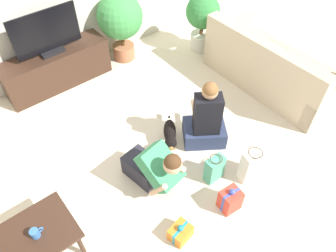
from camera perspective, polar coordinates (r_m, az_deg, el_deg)
ground_plane at (r=3.88m, az=-1.88°, el=-9.71°), size 16.00×16.00×0.00m
sofa_right at (r=5.11m, az=17.51°, el=9.60°), size 0.91×2.01×0.85m
coffee_table at (r=3.34m, az=-23.50°, el=-18.20°), size 0.89×0.57×0.46m
tv_console at (r=5.17m, az=-18.75°, el=9.49°), size 1.56×0.43×0.56m
tv at (r=4.88m, az=-20.34°, el=14.62°), size 0.94×0.20×0.62m
potted_plant_corner_right at (r=5.56m, az=6.04°, el=18.40°), size 0.55×0.55×0.95m
potted_plant_back_right at (r=5.29m, az=-8.32°, el=17.92°), size 0.70×0.70×1.10m
person_kneeling at (r=3.59m, az=-2.40°, el=-7.24°), size 0.43×0.78×0.76m
person_sitting at (r=4.02m, az=6.59°, el=0.83°), size 0.66×0.63×0.98m
dog at (r=4.06m, az=0.35°, el=-1.46°), size 0.38×0.48×0.31m
gift_box_a at (r=3.65m, az=10.78°, el=-12.49°), size 0.23×0.21×0.33m
gift_box_b at (r=3.49m, az=2.18°, el=-18.04°), size 0.25×0.22×0.22m
gift_bag_a at (r=3.80m, az=8.10°, el=-7.37°), size 0.22×0.14×0.37m
gift_bag_b at (r=3.86m, az=14.34°, el=-6.62°), size 0.28×0.19×0.46m
mug at (r=3.24m, az=-22.11°, el=-16.90°), size 0.12×0.08×0.09m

